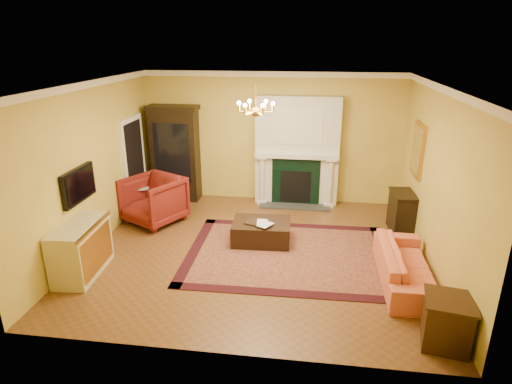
% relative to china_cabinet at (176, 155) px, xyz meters
% --- Properties ---
extents(floor, '(6.00, 5.50, 0.02)m').
position_rel_china_cabinet_xyz_m(floor, '(2.25, -2.49, -1.08)').
color(floor, brown).
rests_on(floor, ground).
extents(ceiling, '(6.00, 5.50, 0.02)m').
position_rel_china_cabinet_xyz_m(ceiling, '(2.25, -2.49, 1.94)').
color(ceiling, silver).
rests_on(ceiling, wall_back).
extents(wall_back, '(6.00, 0.02, 3.00)m').
position_rel_china_cabinet_xyz_m(wall_back, '(2.25, 0.27, 0.43)').
color(wall_back, '#DDC34F').
rests_on(wall_back, floor).
extents(wall_front, '(6.00, 0.02, 3.00)m').
position_rel_china_cabinet_xyz_m(wall_front, '(2.25, -5.25, 0.43)').
color(wall_front, '#DDC34F').
rests_on(wall_front, floor).
extents(wall_left, '(0.02, 5.50, 3.00)m').
position_rel_china_cabinet_xyz_m(wall_left, '(-0.76, -2.49, 0.43)').
color(wall_left, '#DDC34F').
rests_on(wall_left, floor).
extents(wall_right, '(0.02, 5.50, 3.00)m').
position_rel_china_cabinet_xyz_m(wall_right, '(5.26, -2.49, 0.43)').
color(wall_right, '#DDC34F').
rests_on(wall_right, floor).
extents(fireplace, '(1.90, 0.70, 2.50)m').
position_rel_china_cabinet_xyz_m(fireplace, '(2.85, 0.08, 0.12)').
color(fireplace, silver).
rests_on(fireplace, wall_back).
extents(crown_molding, '(6.00, 5.50, 0.12)m').
position_rel_china_cabinet_xyz_m(crown_molding, '(2.25, -1.53, 1.87)').
color(crown_molding, white).
rests_on(crown_molding, ceiling).
extents(doorway, '(0.08, 1.05, 2.10)m').
position_rel_china_cabinet_xyz_m(doorway, '(-0.70, -0.79, -0.03)').
color(doorway, white).
rests_on(doorway, wall_left).
extents(tv_panel, '(0.09, 0.95, 0.58)m').
position_rel_china_cabinet_xyz_m(tv_panel, '(-0.69, -3.09, 0.28)').
color(tv_panel, black).
rests_on(tv_panel, wall_left).
extents(gilt_mirror, '(0.06, 0.76, 1.05)m').
position_rel_china_cabinet_xyz_m(gilt_mirror, '(5.22, -1.09, 0.58)').
color(gilt_mirror, gold).
rests_on(gilt_mirror, wall_right).
extents(chandelier, '(0.63, 0.55, 0.53)m').
position_rel_china_cabinet_xyz_m(chandelier, '(2.25, -2.49, 1.54)').
color(chandelier, gold).
rests_on(chandelier, ceiling).
extents(oriental_rug, '(3.67, 2.78, 0.01)m').
position_rel_china_cabinet_xyz_m(oriental_rug, '(2.85, -2.55, -1.07)').
color(oriental_rug, '#4B1110').
rests_on(oriental_rug, floor).
extents(china_cabinet, '(1.07, 0.49, 2.15)m').
position_rel_china_cabinet_xyz_m(china_cabinet, '(0.00, 0.00, 0.00)').
color(china_cabinet, black).
rests_on(china_cabinet, floor).
extents(wingback_armchair, '(1.40, 1.38, 1.09)m').
position_rel_china_cabinet_xyz_m(wingback_armchair, '(-0.05, -1.47, -0.53)').
color(wingback_armchair, maroon).
rests_on(wingback_armchair, floor).
extents(pedestal_table, '(0.36, 0.36, 0.64)m').
position_rel_china_cabinet_xyz_m(pedestal_table, '(-0.45, -1.10, -0.70)').
color(pedestal_table, black).
rests_on(pedestal_table, floor).
extents(commode, '(0.63, 1.21, 0.88)m').
position_rel_china_cabinet_xyz_m(commode, '(-0.48, -3.65, -0.63)').
color(commode, beige).
rests_on(commode, floor).
extents(coral_sofa, '(0.59, 1.99, 0.78)m').
position_rel_china_cabinet_xyz_m(coral_sofa, '(4.76, -3.21, -0.68)').
color(coral_sofa, '#E47648').
rests_on(coral_sofa, floor).
extents(end_table, '(0.64, 0.64, 0.64)m').
position_rel_china_cabinet_xyz_m(end_table, '(4.97, -4.69, -0.75)').
color(end_table, '#331F0E').
rests_on(end_table, floor).
extents(console_table, '(0.45, 0.73, 0.78)m').
position_rel_china_cabinet_xyz_m(console_table, '(5.03, -1.21, -0.68)').
color(console_table, black).
rests_on(console_table, floor).
extents(leather_ottoman, '(1.11, 0.83, 0.40)m').
position_rel_china_cabinet_xyz_m(leather_ottoman, '(2.31, -2.11, -0.86)').
color(leather_ottoman, black).
rests_on(leather_ottoman, oriental_rug).
extents(ottoman_tray, '(0.52, 0.47, 0.03)m').
position_rel_china_cabinet_xyz_m(ottoman_tray, '(2.26, -2.19, -0.64)').
color(ottoman_tray, black).
rests_on(ottoman_tray, leather_ottoman).
extents(book_a, '(0.20, 0.04, 0.26)m').
position_rel_china_cabinet_xyz_m(book_a, '(2.24, -2.23, -0.49)').
color(book_a, gray).
rests_on(book_a, ottoman_tray).
extents(book_b, '(0.19, 0.12, 0.29)m').
position_rel_china_cabinet_xyz_m(book_b, '(2.31, -2.27, -0.48)').
color(book_b, gray).
rests_on(book_b, ottoman_tray).
extents(topiary_left, '(0.17, 0.17, 0.46)m').
position_rel_china_cabinet_xyz_m(topiary_left, '(2.24, 0.04, 0.41)').
color(topiary_left, gray).
rests_on(topiary_left, fireplace).
extents(topiary_right, '(0.17, 0.17, 0.45)m').
position_rel_china_cabinet_xyz_m(topiary_right, '(3.53, 0.04, 0.41)').
color(topiary_right, gray).
rests_on(topiary_right, fireplace).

